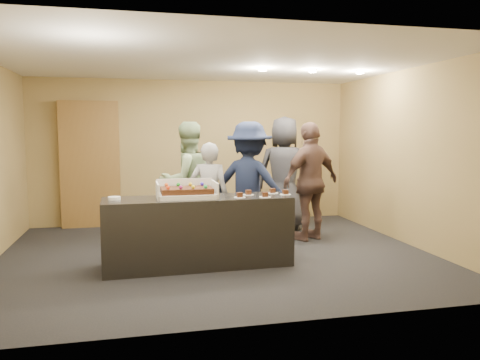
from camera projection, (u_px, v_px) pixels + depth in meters
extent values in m
plane|color=black|center=(217.00, 254.00, 6.67)|extent=(6.00, 6.00, 0.00)
plane|color=silver|center=(216.00, 61.00, 6.39)|extent=(6.00, 6.00, 0.00)
cube|color=olive|center=(194.00, 152.00, 8.95)|extent=(6.00, 0.04, 2.70)
cube|color=olive|center=(265.00, 177.00, 4.10)|extent=(6.00, 0.04, 2.70)
cube|color=olive|center=(409.00, 157.00, 7.19)|extent=(0.04, 5.00, 2.70)
cube|color=black|center=(198.00, 232.00, 6.06)|extent=(2.42, 0.77, 0.90)
cube|color=brown|center=(90.00, 165.00, 8.47)|extent=(1.04, 0.15, 2.29)
cube|color=white|center=(187.00, 195.00, 5.98)|extent=(0.73, 0.51, 0.06)
cube|color=white|center=(157.00, 191.00, 5.89)|extent=(0.02, 0.51, 0.20)
cube|color=white|center=(215.00, 189.00, 6.05)|extent=(0.02, 0.51, 0.20)
cube|color=white|center=(184.00, 187.00, 6.22)|extent=(0.73, 0.02, 0.22)
cube|color=#391D0D|center=(187.00, 190.00, 5.97)|extent=(0.64, 0.44, 0.07)
sphere|color=#C64D17|center=(166.00, 185.00, 6.06)|extent=(0.05, 0.05, 0.05)
sphere|color=#19961D|center=(178.00, 185.00, 6.10)|extent=(0.05, 0.05, 0.05)
sphere|color=yellow|center=(190.00, 184.00, 6.13)|extent=(0.05, 0.05, 0.05)
sphere|color=#2D1BEB|center=(202.00, 184.00, 6.16)|extent=(0.05, 0.05, 0.05)
sphere|color=red|center=(168.00, 188.00, 5.76)|extent=(0.05, 0.05, 0.05)
sphere|color=#A32379|center=(181.00, 187.00, 5.79)|extent=(0.05, 0.05, 0.05)
sphere|color=yellow|center=(193.00, 187.00, 5.83)|extent=(0.05, 0.05, 0.05)
sphere|color=green|center=(206.00, 187.00, 5.86)|extent=(0.05, 0.05, 0.05)
cylinder|color=white|center=(114.00, 198.00, 5.80)|extent=(0.15, 0.15, 0.04)
cylinder|color=white|center=(240.00, 197.00, 5.97)|extent=(0.15, 0.15, 0.01)
cube|color=#391D0D|center=(240.00, 195.00, 5.97)|extent=(0.07, 0.06, 0.06)
cylinder|color=white|center=(248.00, 195.00, 6.22)|extent=(0.15, 0.15, 0.01)
cube|color=#391D0D|center=(248.00, 192.00, 6.22)|extent=(0.07, 0.06, 0.06)
cylinder|color=white|center=(265.00, 197.00, 6.01)|extent=(0.15, 0.15, 0.01)
cube|color=#391D0D|center=(265.00, 194.00, 6.01)|extent=(0.07, 0.06, 0.06)
cylinder|color=white|center=(273.00, 193.00, 6.39)|extent=(0.15, 0.15, 0.01)
cube|color=#391D0D|center=(273.00, 191.00, 6.38)|extent=(0.07, 0.06, 0.06)
cylinder|color=white|center=(285.00, 194.00, 6.26)|extent=(0.15, 0.15, 0.01)
cube|color=#391D0D|center=(285.00, 192.00, 6.25)|extent=(0.07, 0.06, 0.06)
imported|color=#A6A7AC|center=(209.00, 196.00, 6.89)|extent=(0.68, 0.56, 1.59)
imported|color=#91AD7C|center=(187.00, 182.00, 7.40)|extent=(1.12, 1.00, 1.89)
imported|color=#141C38|center=(249.00, 185.00, 7.01)|extent=(1.41, 1.25, 1.89)
imported|color=brown|center=(311.00, 181.00, 7.48)|extent=(1.20, 0.86, 1.89)
imported|color=#28272C|center=(284.00, 173.00, 8.33)|extent=(1.16, 0.99, 2.01)
cylinder|color=#FFEAC6|center=(263.00, 70.00, 7.05)|extent=(0.12, 0.12, 0.03)
cylinder|color=#FFEAC6|center=(312.00, 71.00, 7.23)|extent=(0.12, 0.12, 0.03)
cylinder|color=#FFEAC6|center=(360.00, 73.00, 7.40)|extent=(0.12, 0.12, 0.03)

